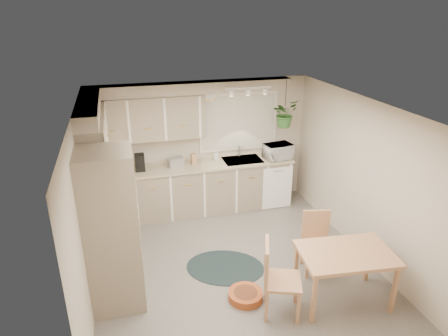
# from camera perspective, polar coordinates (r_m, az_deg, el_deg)

# --- Properties ---
(floor) EXTENTS (4.20, 4.20, 0.00)m
(floor) POSITION_cam_1_polar(r_m,az_deg,el_deg) (6.19, 1.37, -13.52)
(floor) COLOR slate
(floor) RESTS_ON ground
(ceiling) EXTENTS (4.20, 4.20, 0.00)m
(ceiling) POSITION_cam_1_polar(r_m,az_deg,el_deg) (5.17, 1.62, 8.61)
(ceiling) COLOR silver
(ceiling) RESTS_ON wall_back
(wall_back) EXTENTS (4.00, 0.04, 2.40)m
(wall_back) POSITION_cam_1_polar(r_m,az_deg,el_deg) (7.46, -3.16, 3.31)
(wall_back) COLOR #BDB09C
(wall_back) RESTS_ON floor
(wall_front) EXTENTS (4.00, 0.04, 2.40)m
(wall_front) POSITION_cam_1_polar(r_m,az_deg,el_deg) (3.91, 10.73, -16.38)
(wall_front) COLOR #BDB09C
(wall_front) RESTS_ON floor
(wall_left) EXTENTS (0.04, 4.20, 2.40)m
(wall_left) POSITION_cam_1_polar(r_m,az_deg,el_deg) (5.41, -19.37, -5.70)
(wall_left) COLOR #BDB09C
(wall_left) RESTS_ON floor
(wall_right) EXTENTS (0.04, 4.20, 2.40)m
(wall_right) POSITION_cam_1_polar(r_m,az_deg,el_deg) (6.40, 18.91, -1.22)
(wall_right) COLOR #BDB09C
(wall_right) RESTS_ON floor
(base_cab_left) EXTENTS (0.60, 1.85, 0.90)m
(base_cab_left) POSITION_cam_1_polar(r_m,az_deg,el_deg) (6.51, -15.53, -7.78)
(base_cab_left) COLOR gray
(base_cab_left) RESTS_ON floor
(base_cab_back) EXTENTS (3.60, 0.60, 0.90)m
(base_cab_back) POSITION_cam_1_polar(r_m,az_deg,el_deg) (7.43, -4.05, -3.03)
(base_cab_back) COLOR gray
(base_cab_back) RESTS_ON floor
(counter_left) EXTENTS (0.64, 1.89, 0.04)m
(counter_left) POSITION_cam_1_polar(r_m,az_deg,el_deg) (6.29, -15.87, -4.06)
(counter_left) COLOR tan
(counter_left) RESTS_ON base_cab_left
(counter_back) EXTENTS (3.64, 0.64, 0.04)m
(counter_back) POSITION_cam_1_polar(r_m,az_deg,el_deg) (7.24, -4.13, 0.30)
(counter_back) COLOR tan
(counter_back) RESTS_ON base_cab_back
(oven_stack) EXTENTS (0.65, 0.65, 2.10)m
(oven_stack) POSITION_cam_1_polar(r_m,az_deg,el_deg) (5.13, -15.72, -8.75)
(oven_stack) COLOR gray
(oven_stack) RESTS_ON floor
(wall_oven_face) EXTENTS (0.02, 0.56, 0.58)m
(wall_oven_face) POSITION_cam_1_polar(r_m,az_deg,el_deg) (5.12, -12.11, -8.39)
(wall_oven_face) COLOR white
(wall_oven_face) RESTS_ON oven_stack
(upper_cab_left) EXTENTS (0.35, 2.00, 0.75)m
(upper_cab_left) POSITION_cam_1_polar(r_m,az_deg,el_deg) (6.09, -18.04, 4.00)
(upper_cab_left) COLOR gray
(upper_cab_left) RESTS_ON wall_left
(upper_cab_back) EXTENTS (2.00, 0.35, 0.75)m
(upper_cab_back) POSITION_cam_1_polar(r_m,az_deg,el_deg) (6.98, -11.05, 6.95)
(upper_cab_back) COLOR gray
(upper_cab_back) RESTS_ON wall_back
(soffit_left) EXTENTS (0.30, 2.00, 0.20)m
(soffit_left) POSITION_cam_1_polar(r_m,az_deg,el_deg) (5.97, -18.82, 8.31)
(soffit_left) COLOR #BDB09C
(soffit_left) RESTS_ON wall_left
(soffit_back) EXTENTS (3.60, 0.30, 0.20)m
(soffit_back) POSITION_cam_1_polar(r_m,az_deg,el_deg) (7.00, -4.71, 11.32)
(soffit_back) COLOR #BDB09C
(soffit_back) RESTS_ON wall_back
(cooktop) EXTENTS (0.52, 0.58, 0.02)m
(cooktop) POSITION_cam_1_polar(r_m,az_deg,el_deg) (5.77, -15.74, -6.28)
(cooktop) COLOR white
(cooktop) RESTS_ON counter_left
(range_hood) EXTENTS (0.40, 0.60, 0.14)m
(range_hood) POSITION_cam_1_polar(r_m,az_deg,el_deg) (5.57, -16.43, -2.18)
(range_hood) COLOR white
(range_hood) RESTS_ON upper_cab_left
(window_blinds) EXTENTS (1.40, 0.02, 1.00)m
(window_blinds) POSITION_cam_1_polar(r_m,az_deg,el_deg) (7.49, 2.10, 6.60)
(window_blinds) COLOR silver
(window_blinds) RESTS_ON wall_back
(window_frame) EXTENTS (1.50, 0.02, 1.10)m
(window_frame) POSITION_cam_1_polar(r_m,az_deg,el_deg) (7.49, 2.08, 6.62)
(window_frame) COLOR white
(window_frame) RESTS_ON wall_back
(sink) EXTENTS (0.70, 0.48, 0.10)m
(sink) POSITION_cam_1_polar(r_m,az_deg,el_deg) (7.46, 2.64, 0.87)
(sink) COLOR #9D9FA4
(sink) RESTS_ON counter_back
(dishwasher_front) EXTENTS (0.58, 0.02, 0.83)m
(dishwasher_front) POSITION_cam_1_polar(r_m,az_deg,el_deg) (7.58, 7.63, -2.87)
(dishwasher_front) COLOR white
(dishwasher_front) RESTS_ON base_cab_back
(track_light_bar) EXTENTS (0.80, 0.04, 0.04)m
(track_light_bar) POSITION_cam_1_polar(r_m,az_deg,el_deg) (6.84, 3.51, 11.35)
(track_light_bar) COLOR white
(track_light_bar) RESTS_ON ceiling
(wall_clock) EXTENTS (0.30, 0.03, 0.30)m
(wall_clock) POSITION_cam_1_polar(r_m,az_deg,el_deg) (7.21, -2.08, 10.73)
(wall_clock) COLOR #EBB953
(wall_clock) RESTS_ON wall_back
(dining_table) EXTENTS (1.24, 0.90, 0.74)m
(dining_table) POSITION_cam_1_polar(r_m,az_deg,el_deg) (5.56, 16.67, -14.60)
(dining_table) COLOR tan
(dining_table) RESTS_ON floor
(chair_left) EXTENTS (0.60, 0.60, 1.00)m
(chair_left) POSITION_cam_1_polar(r_m,az_deg,el_deg) (5.14, 8.42, -15.43)
(chair_left) COLOR tan
(chair_left) RESTS_ON floor
(chair_back) EXTENTS (0.50, 0.50, 0.90)m
(chair_back) POSITION_cam_1_polar(r_m,az_deg,el_deg) (5.96, 13.25, -10.55)
(chair_back) COLOR tan
(chair_back) RESTS_ON floor
(braided_rug) EXTENTS (1.41, 1.25, 0.01)m
(braided_rug) POSITION_cam_1_polar(r_m,az_deg,el_deg) (6.11, 0.16, -13.99)
(braided_rug) COLOR black
(braided_rug) RESTS_ON floor
(pet_bed) EXTENTS (0.56, 0.56, 0.11)m
(pet_bed) POSITION_cam_1_polar(r_m,az_deg,el_deg) (5.55, 3.09, -17.72)
(pet_bed) COLOR #B25623
(pet_bed) RESTS_ON floor
(microwave) EXTENTS (0.55, 0.36, 0.34)m
(microwave) POSITION_cam_1_polar(r_m,az_deg,el_deg) (7.52, 7.73, 2.59)
(microwave) COLOR white
(microwave) RESTS_ON counter_back
(soap_bottle) EXTENTS (0.12, 0.19, 0.08)m
(soap_bottle) POSITION_cam_1_polar(r_m,az_deg,el_deg) (7.45, -1.10, 1.52)
(soap_bottle) COLOR white
(soap_bottle) RESTS_ON counter_back
(hanging_plant) EXTENTS (0.61, 0.64, 0.39)m
(hanging_plant) POSITION_cam_1_polar(r_m,az_deg,el_deg) (7.37, 8.65, 7.29)
(hanging_plant) COLOR #306227
(hanging_plant) RESTS_ON ceiling
(coffee_maker) EXTENTS (0.17, 0.20, 0.29)m
(coffee_maker) POSITION_cam_1_polar(r_m,az_deg,el_deg) (7.08, -11.93, 0.79)
(coffee_maker) COLOR black
(coffee_maker) RESTS_ON counter_back
(toaster) EXTENTS (0.30, 0.21, 0.16)m
(toaster) POSITION_cam_1_polar(r_m,az_deg,el_deg) (7.17, -6.95, 0.86)
(toaster) COLOR #9D9FA4
(toaster) RESTS_ON counter_back
(knife_block) EXTENTS (0.10, 0.10, 0.20)m
(knife_block) POSITION_cam_1_polar(r_m,az_deg,el_deg) (7.25, -4.36, 1.33)
(knife_block) COLOR tan
(knife_block) RESTS_ON counter_back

